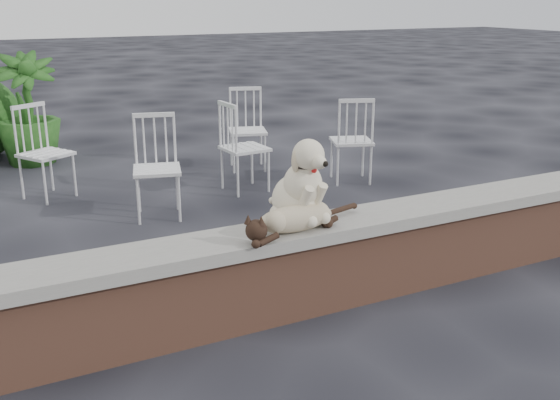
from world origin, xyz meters
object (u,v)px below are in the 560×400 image
chair_b (157,168)px  potted_plant_b (27,109)px  dog (296,179)px  chair_e (245,147)px  chair_c (351,139)px  chair_a (45,152)px  chair_d (248,130)px  cat (296,217)px

chair_b → potted_plant_b: size_ratio=0.70×
potted_plant_b → dog: bearing=-77.0°
chair_e → dog: bearing=158.9°
dog → chair_c: (1.95, 2.35, -0.39)m
chair_a → chair_c: 3.18m
dog → chair_b: dog is taller
dog → potted_plant_b: (-1.10, 4.77, -0.20)m
chair_d → potted_plant_b: 2.67m
chair_e → chair_d: same height
chair_b → chair_a: same height
cat → chair_d: 3.72m
chair_a → potted_plant_b: 1.57m
cat → chair_b: bearing=83.7°
chair_e → potted_plant_b: (-1.87, 2.21, 0.20)m
cat → chair_b: (-0.21, 2.28, -0.21)m
dog → chair_d: dog is taller
chair_d → chair_c: (0.79, -1.00, 0.00)m
chair_b → chair_a: 1.36m
dog → cat: size_ratio=0.51×
dog → chair_c: dog is taller
cat → chair_c: bearing=39.4°
dog → chair_e: 2.70m
dog → chair_a: bearing=97.5°
cat → chair_d: chair_d is taller
dog → chair_a: dog is taller
dog → potted_plant_b: 4.89m
chair_a → cat: bearing=-103.4°
chair_e → cat: bearing=158.2°
cat → chair_d: bearing=58.9°
chair_b → chair_d: size_ratio=1.00×
chair_a → dog: bearing=-101.4°
chair_a → chair_b: bearing=-83.3°
chair_a → chair_d: (2.27, 0.14, 0.00)m
chair_e → chair_a: size_ratio=1.00×
dog → potted_plant_b: size_ratio=0.43×
chair_b → chair_d: same height
chair_b → chair_c: same height
chair_a → chair_e: bearing=-49.7°
chair_b → dog: bearing=-67.0°
chair_d → chair_a: bearing=-158.5°
chair_b → chair_e: 1.14m
chair_a → chair_d: 2.27m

